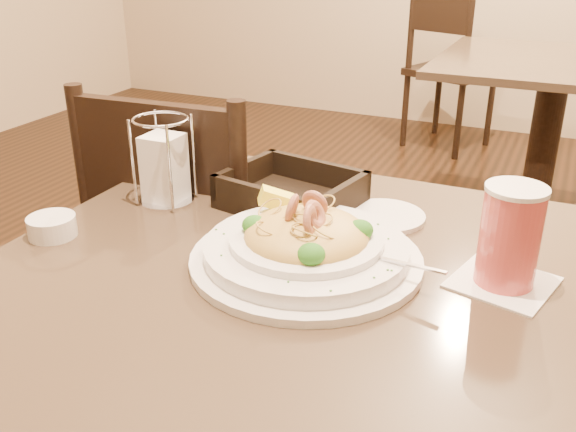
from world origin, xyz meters
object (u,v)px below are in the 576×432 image
at_px(dining_chair_near, 197,262).
at_px(napkin_caddy, 164,166).
at_px(main_table, 283,391).
at_px(bread_basket, 291,195).
at_px(pasta_bowl, 306,245).
at_px(side_plate, 384,216).
at_px(drink_glass, 510,237).
at_px(dining_chair_far, 448,64).
at_px(background_table, 548,118).
at_px(butter_ramekin, 52,226).

height_order(dining_chair_near, napkin_caddy, dining_chair_near).
distance_m(main_table, bread_basket, 0.35).
height_order(dining_chair_near, pasta_bowl, dining_chair_near).
relative_size(bread_basket, side_plate, 1.81).
xyz_separation_m(main_table, drink_glass, (0.31, 0.09, 0.31)).
xyz_separation_m(drink_glass, side_plate, (-0.22, 0.15, -0.07)).
bearing_deg(dining_chair_far, background_table, 140.71).
relative_size(bread_basket, napkin_caddy, 1.59).
height_order(drink_glass, butter_ramekin, drink_glass).
xyz_separation_m(main_table, butter_ramekin, (-0.40, -0.06, 0.25)).
relative_size(dining_chair_far, pasta_bowl, 2.34).
distance_m(dining_chair_near, bread_basket, 0.41).
relative_size(dining_chair_far, drink_glass, 5.72).
bearing_deg(butter_ramekin, drink_glass, 11.75).
height_order(main_table, bread_basket, bread_basket).
distance_m(drink_glass, napkin_caddy, 0.62).
relative_size(main_table, butter_ramekin, 11.25).
relative_size(dining_chair_near, side_plate, 6.43).
bearing_deg(butter_ramekin, main_table, 7.86).
relative_size(background_table, bread_basket, 3.45).
bearing_deg(butter_ramekin, background_table, 71.52).
xyz_separation_m(main_table, dining_chair_near, (-0.38, 0.34, -0.01)).
distance_m(dining_chair_far, side_plate, 2.79).
xyz_separation_m(main_table, side_plate, (0.09, 0.24, 0.24)).
bearing_deg(dining_chair_far, side_plate, 118.28).
distance_m(background_table, dining_chair_near, 1.76).
bearing_deg(side_plate, napkin_caddy, -166.78).
xyz_separation_m(drink_glass, butter_ramekin, (-0.71, -0.15, -0.06)).
bearing_deg(background_table, napkin_caddy, -107.86).
distance_m(dining_chair_near, napkin_caddy, 0.38).
bearing_deg(bread_basket, dining_chair_far, 95.05).
relative_size(drink_glass, side_plate, 1.12).
bearing_deg(pasta_bowl, background_table, 82.59).
height_order(pasta_bowl, napkin_caddy, napkin_caddy).
relative_size(dining_chair_near, napkin_caddy, 5.64).
bearing_deg(dining_chair_far, napkin_caddy, 110.02).
height_order(bread_basket, napkin_caddy, napkin_caddy).
height_order(main_table, drink_glass, drink_glass).
distance_m(pasta_bowl, bread_basket, 0.23).
bearing_deg(dining_chair_near, napkin_caddy, 107.23).
xyz_separation_m(main_table, dining_chair_far, (-0.33, 2.99, -0.01)).
height_order(background_table, side_plate, side_plate).
bearing_deg(bread_basket, drink_glass, -18.70).
distance_m(drink_glass, butter_ramekin, 0.73).
relative_size(pasta_bowl, side_plate, 2.75).
relative_size(pasta_bowl, drink_glass, 2.44).
xyz_separation_m(dining_chair_near, dining_chair_far, (0.05, 2.64, 0.00)).
distance_m(main_table, dining_chair_far, 3.00).
bearing_deg(dining_chair_far, pasta_bowl, 116.47).
xyz_separation_m(main_table, bread_basket, (-0.09, 0.23, 0.26)).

